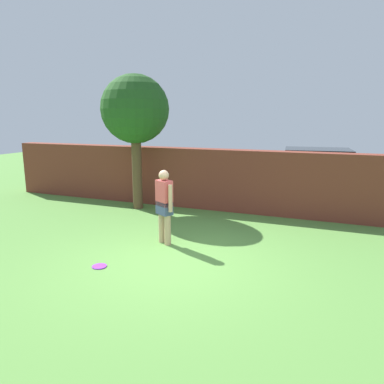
% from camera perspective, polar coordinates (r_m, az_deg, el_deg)
% --- Properties ---
extents(ground_plane, '(40.00, 40.00, 0.00)m').
position_cam_1_polar(ground_plane, '(6.96, -3.29, -11.13)').
color(ground_plane, '#568C3D').
extents(brick_wall, '(12.44, 0.50, 1.79)m').
position_cam_1_polar(brick_wall, '(11.03, -1.21, 2.36)').
color(brick_wall, brown).
rests_on(brick_wall, ground).
extents(tree, '(1.97, 1.97, 3.92)m').
position_cam_1_polar(tree, '(10.69, -9.02, 12.64)').
color(tree, brown).
rests_on(tree, ground).
extents(person, '(0.48, 0.37, 1.62)m').
position_cam_1_polar(person, '(7.71, -4.42, -1.83)').
color(person, tan).
rests_on(person, ground).
extents(car, '(4.36, 2.28, 1.72)m').
position_cam_1_polar(car, '(12.25, 19.09, 2.50)').
color(car, navy).
rests_on(car, ground).
extents(frisbee_purple, '(0.27, 0.27, 0.02)m').
position_cam_1_polar(frisbee_purple, '(6.99, -14.49, -11.35)').
color(frisbee_purple, purple).
rests_on(frisbee_purple, ground).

